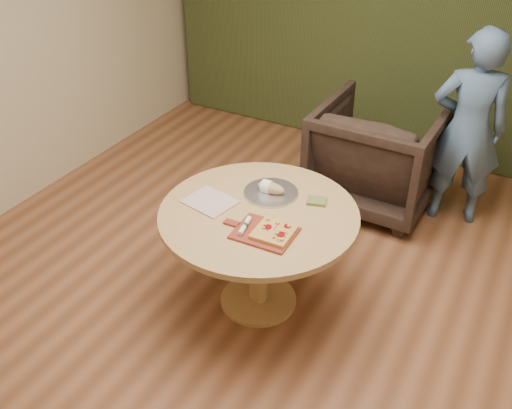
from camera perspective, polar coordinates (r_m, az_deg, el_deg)
The scene contains 12 objects.
room_shell at distance 3.00m, azimuth -0.57°, elevation 6.89°, with size 5.04×6.04×2.84m.
curtain at distance 5.56m, azimuth 14.96°, elevation 18.50°, with size 4.80×0.14×2.78m, color #293518.
pedestal_table at distance 3.62m, azimuth 0.27°, elevation -2.56°, with size 1.25×1.25×0.75m.
pizza_paddle at distance 3.35m, azimuth 0.72°, elevation -2.82°, with size 0.45×0.29×0.01m.
flatbread_pizza at distance 3.32m, azimuth 1.80°, elevation -2.78°, with size 0.23×0.23×0.04m.
cutlery_roll at distance 3.37m, azimuth -1.11°, elevation -2.11°, with size 0.06×0.20×0.03m.
newspaper at distance 3.64m, azimuth -4.62°, elevation 0.29°, with size 0.30×0.25×0.01m, color white.
serving_tray at distance 3.72m, azimuth 1.50°, elevation 1.20°, with size 0.36×0.36×0.02m.
bread_roll at distance 3.70m, azimuth 1.39°, elevation 1.71°, with size 0.19×0.09×0.09m.
green_packet at distance 3.65m, azimuth 6.09°, elevation 0.36°, with size 0.12×0.10×0.02m, color #4A5B29.
armchair at distance 4.88m, azimuth 12.09°, elevation 5.31°, with size 0.96×0.90×0.99m, color black.
person_standing at distance 4.72m, azimuth 20.40°, elevation 7.02°, with size 0.59×0.38×1.60m, color #486991.
Camera 1 is at (1.31, -2.34, 2.74)m, focal length 40.00 mm.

